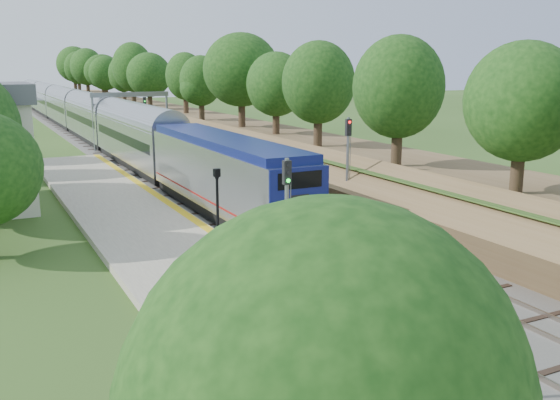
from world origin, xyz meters
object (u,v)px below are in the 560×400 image
lamppost_far (218,218)px  lamppost_mid (407,331)px  signal_platform (287,211)px  train (78,116)px  signal_farside (348,158)px  signal_gantry (130,105)px

lamppost_far → lamppost_mid: bearing=-90.6°
lamppost_mid → signal_platform: signal_platform is taller
train → lamppost_mid: (-3.75, -75.16, -0.07)m
lamppost_mid → signal_farside: 20.92m
train → signal_farside: bearing=-83.8°
signal_gantry → lamppost_far: (-6.08, -41.53, -2.59)m
signal_platform → train: bearing=87.5°
signal_platform → lamppost_mid: bearing=-95.7°
lamppost_far → signal_farside: size_ratio=0.69×
signal_gantry → lamppost_far: bearing=-98.3°
signal_gantry → lamppost_mid: (-6.22, -55.58, -2.52)m
lamppost_mid → signal_platform: (0.85, 8.50, 1.34)m
signal_farside → lamppost_far: bearing=-156.3°
signal_gantry → signal_farside: size_ratio=1.39×
train → lamppost_far: 61.22m
signal_gantry → signal_farside: 37.43m
signal_gantry → lamppost_far: signal_gantry is taller
train → signal_gantry: bearing=-82.8°
signal_gantry → lamppost_mid: bearing=-96.4°
signal_gantry → signal_platform: size_ratio=1.58×
lamppost_mid → signal_farside: bearing=61.5°
train → signal_farside: signal_farside is taller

